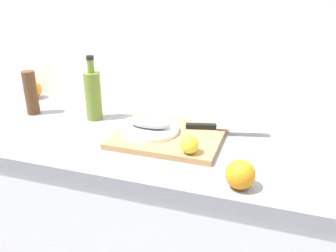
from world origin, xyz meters
name	(u,v)px	position (x,y,z in m)	size (l,w,h in m)	color
back_wall	(196,25)	(0.00, 0.33, 1.25)	(3.20, 0.05, 2.50)	white
kitchen_counter	(169,240)	(0.00, 0.00, 0.45)	(2.00, 0.60, 0.90)	white
cutting_board	(168,136)	(-0.01, 0.00, 0.91)	(0.37, 0.30, 0.02)	tan
white_plate	(150,129)	(-0.07, 0.00, 0.93)	(0.21, 0.21, 0.01)	white
fish_fillet	(150,122)	(-0.07, 0.00, 0.95)	(0.16, 0.07, 0.04)	#999E99
chef_knife	(216,127)	(0.14, 0.09, 0.93)	(0.29, 0.10, 0.02)	silver
lemon_0	(189,144)	(0.10, -0.12, 0.95)	(0.06, 0.06, 0.06)	yellow
olive_oil_bottle	(93,94)	(-0.35, 0.09, 1.00)	(0.06, 0.06, 0.25)	olive
orange_0	(240,174)	(0.27, -0.23, 0.94)	(0.08, 0.08, 0.08)	orange
orange_1	(32,90)	(-0.75, 0.23, 0.94)	(0.08, 0.08, 0.08)	orange
pepper_mill	(31,93)	(-0.62, 0.06, 0.99)	(0.05, 0.05, 0.18)	brown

